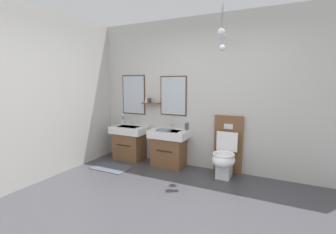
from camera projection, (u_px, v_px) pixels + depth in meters
name	position (u px, v px, depth m)	size (l,w,h in m)	color
ground_plane	(156.00, 228.00, 2.60)	(5.86, 5.29, 0.10)	#3D3D42
wall_back	(209.00, 94.00, 4.17)	(4.66, 0.62, 2.70)	beige
wall_left	(18.00, 97.00, 3.39)	(0.12, 4.09, 2.70)	beige
bath_mat	(112.00, 168.00, 4.31)	(0.68, 0.44, 0.01)	#474C56
vanity_sink_left	(130.00, 141.00, 4.77)	(0.71, 0.46, 0.68)	brown
tap_on_left_sink	(134.00, 122.00, 4.86)	(0.03, 0.13, 0.11)	silver
vanity_sink_right	(169.00, 147.00, 4.38)	(0.71, 0.46, 0.68)	brown
tap_on_right_sink	(173.00, 125.00, 4.47)	(0.03, 0.13, 0.11)	silver
toilet	(226.00, 154.00, 3.91)	(0.48, 0.62, 1.00)	brown
toothbrush_cup	(123.00, 121.00, 4.97)	(0.07, 0.07, 0.21)	silver
soap_dispenser	(187.00, 126.00, 4.34)	(0.06, 0.06, 0.17)	#4C4C51
folded_hand_towel	(164.00, 130.00, 4.24)	(0.22, 0.16, 0.04)	gray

